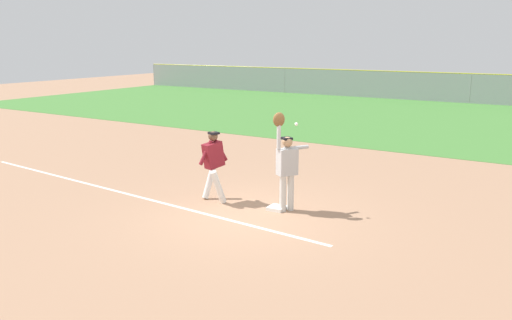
# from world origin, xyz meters

# --- Properties ---
(ground_plane) EXTENTS (78.20, 78.20, 0.00)m
(ground_plane) POSITION_xyz_m (0.00, 0.00, 0.00)
(ground_plane) COLOR tan
(outfield_grass) EXTENTS (52.75, 17.06, 0.01)m
(outfield_grass) POSITION_xyz_m (0.00, 16.98, 0.01)
(outfield_grass) COLOR #478438
(outfield_grass) RESTS_ON ground_plane
(chalk_foul_line) EXTENTS (11.97, 1.04, 0.01)m
(chalk_foul_line) POSITION_xyz_m (-3.70, -0.20, 0.00)
(chalk_foul_line) COLOR white
(chalk_foul_line) RESTS_ON ground_plane
(first_base) EXTENTS (0.40, 0.40, 0.08)m
(first_base) POSITION_xyz_m (0.30, 0.70, 0.04)
(first_base) COLOR white
(first_base) RESTS_ON ground_plane
(fielder) EXTENTS (0.58, 0.81, 2.28)m
(fielder) POSITION_xyz_m (0.51, 0.74, 1.12)
(fielder) COLOR silver
(fielder) RESTS_ON ground_plane
(runner) EXTENTS (0.76, 0.83, 1.72)m
(runner) POSITION_xyz_m (-1.32, 0.48, 1.00)
(runner) COLOR white
(runner) RESTS_ON ground_plane
(baseball) EXTENTS (0.07, 0.07, 0.07)m
(baseball) POSITION_xyz_m (0.71, 0.81, 2.01)
(baseball) COLOR white
(outfield_fence) EXTENTS (52.83, 0.08, 1.87)m
(outfield_fence) POSITION_xyz_m (0.00, 25.51, 0.94)
(outfield_fence) COLOR #93999E
(outfield_fence) RESTS_ON ground_plane
(parked_car_green) EXTENTS (4.55, 2.41, 1.25)m
(parked_car_green) POSITION_xyz_m (-3.68, 29.44, 0.67)
(parked_car_green) COLOR #1E6B33
(parked_car_green) RESTS_ON ground_plane
(parked_car_white) EXTENTS (4.43, 2.18, 1.25)m
(parked_car_white) POSITION_xyz_m (2.01, 28.62, 0.67)
(parked_car_white) COLOR white
(parked_car_white) RESTS_ON ground_plane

